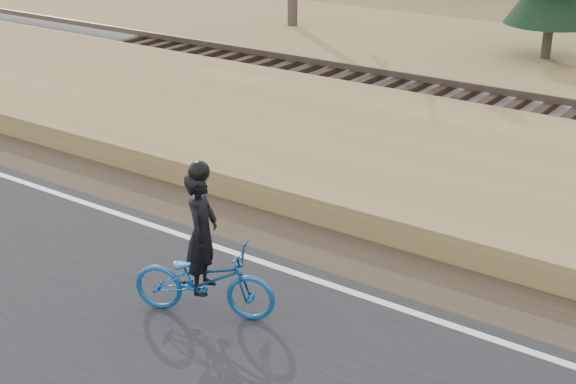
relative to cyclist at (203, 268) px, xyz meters
The scene contains 1 object.
cyclist is the anchor object (origin of this frame).
Camera 1 is at (0.08, -7.86, 5.36)m, focal length 50.00 mm.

